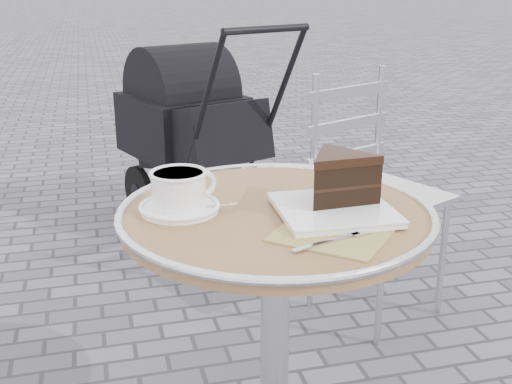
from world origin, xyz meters
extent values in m
cylinder|color=silver|center=(0.00, 0.00, 0.36)|extent=(0.07, 0.07, 0.67)
cylinder|color=tan|center=(0.00, 0.00, 0.71)|extent=(0.70, 0.70, 0.03)
torus|color=silver|center=(0.00, 0.00, 0.73)|extent=(0.72, 0.72, 0.02)
cylinder|color=white|center=(-0.21, 0.05, 0.74)|extent=(0.18, 0.18, 0.01)
cylinder|color=white|center=(-0.21, 0.05, 0.78)|extent=(0.16, 0.16, 0.08)
torus|color=white|center=(-0.15, 0.08, 0.78)|extent=(0.06, 0.03, 0.06)
cylinder|color=beige|center=(-0.21, 0.05, 0.82)|extent=(0.11, 0.11, 0.01)
cube|color=#9C8255|center=(0.08, -0.16, 0.73)|extent=(0.31, 0.31, 0.00)
cube|color=white|center=(0.12, -0.06, 0.74)|extent=(0.25, 0.25, 0.01)
cylinder|color=silver|center=(0.52, 0.49, 0.23)|extent=(0.02, 0.02, 0.46)
cylinder|color=silver|center=(0.84, 0.64, 0.23)|extent=(0.02, 0.02, 0.46)
cylinder|color=silver|center=(0.38, 0.81, 0.23)|extent=(0.02, 0.02, 0.46)
cylinder|color=silver|center=(0.70, 0.95, 0.23)|extent=(0.02, 0.02, 0.46)
cube|color=silver|center=(0.61, 0.72, 0.47)|extent=(0.54, 0.54, 0.02)
cube|color=black|center=(0.13, 1.75, 0.48)|extent=(0.63, 0.77, 0.40)
cylinder|color=black|center=(0.32, 1.24, 1.02)|extent=(0.40, 0.18, 0.03)
cylinder|color=black|center=(0.04, 1.39, 0.09)|extent=(0.10, 0.18, 0.18)
cylinder|color=black|center=(0.43, 1.55, 0.09)|extent=(0.10, 0.18, 0.18)
cylinder|color=black|center=(-0.18, 1.96, 0.14)|extent=(0.13, 0.28, 0.28)
cylinder|color=black|center=(0.22, 2.11, 0.14)|extent=(0.13, 0.28, 0.28)
camera|label=1|loc=(-0.39, -1.30, 1.24)|focal=45.00mm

